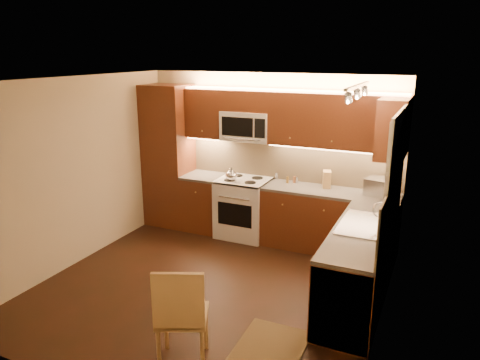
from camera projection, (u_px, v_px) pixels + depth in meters
The scene contains 37 objects.
floor at pixel (211, 287), 5.63m from camera, with size 4.00×4.00×0.01m, color black.
ceiling at pixel (207, 80), 4.94m from camera, with size 4.00×4.00×0.01m, color beige.
wall_back at pixel (270, 156), 7.04m from camera, with size 4.00×0.01×2.50m, color #BCAC8A.
wall_front at pixel (87, 259), 3.53m from camera, with size 4.00×0.01×2.50m, color #BCAC8A.
wall_left at pixel (76, 172), 6.08m from camera, with size 0.01×4.00×2.50m, color #BCAC8A.
wall_right at pixel (388, 215), 4.49m from camera, with size 0.01×4.00×2.50m, color #BCAC8A.
pantry at pixel (169, 156), 7.46m from camera, with size 0.70×0.60×2.30m, color #4A1E10.
base_cab_back_left at pixel (205, 203), 7.39m from camera, with size 0.62×0.60×0.86m, color #4A1E10.
counter_back_left at pixel (205, 176), 7.27m from camera, with size 0.62×0.60×0.04m, color #32302D.
base_cab_back_right at pixel (329, 222), 6.59m from camera, with size 1.92×0.60×0.86m, color #4A1E10.
counter_back_right at pixel (331, 192), 6.46m from camera, with size 1.92×0.60×0.04m, color #32302D.
base_cab_right at pixel (359, 268), 5.18m from camera, with size 0.60×2.00×0.86m, color #4A1E10.
counter_right at pixel (361, 231), 5.06m from camera, with size 0.60×2.00×0.04m, color #32302D.
dishwasher at pixel (346, 297), 4.57m from camera, with size 0.58×0.60×0.84m, color silver.
backsplash_back at pixel (291, 161), 6.90m from camera, with size 3.30×0.02×0.60m, color tan.
backsplash_right at pixel (391, 207), 4.86m from camera, with size 0.02×2.00×0.60m, color tan.
upper_cab_back_left at pixel (207, 113), 7.11m from camera, with size 0.62×0.35×0.75m, color #4A1E10.
upper_cab_back_right at pixel (337, 121), 6.30m from camera, with size 1.92×0.35×0.75m, color #4A1E10.
upper_cab_bridge at pixel (248, 101), 6.77m from camera, with size 0.76×0.35×0.31m, color #4A1E10.
upper_cab_right_corner at pixel (392, 129), 5.62m from camera, with size 0.35×0.50×0.75m, color #4A1E10.
stove at pixel (244, 208), 7.09m from camera, with size 0.76×0.65×0.92m, color silver, non-canonical shape.
microwave at pixel (247, 126), 6.86m from camera, with size 0.76×0.38×0.44m, color silver, non-canonical shape.
window_frame at pixel (396, 168), 4.88m from camera, with size 0.03×1.44×1.24m, color silver.
window_blinds at pixel (394, 168), 4.89m from camera, with size 0.02×1.36×1.16m, color silver.
sink at pixel (364, 219), 5.17m from camera, with size 0.52×0.86×0.15m, color silver, non-canonical shape.
faucet at pixel (381, 215), 5.07m from camera, with size 0.20×0.04×0.30m, color silver, non-canonical shape.
track_light_bar at pixel (358, 86), 4.69m from camera, with size 0.04×1.20×0.03m, color silver.
kettle at pixel (231, 174), 6.86m from camera, with size 0.18×0.18×0.21m, color silver, non-canonical shape.
toaster_oven at pixel (381, 187), 6.21m from camera, with size 0.40×0.30×0.24m, color silver.
knife_block at pixel (327, 179), 6.58m from camera, with size 0.11×0.18×0.24m, color #A87E4C.
spice_jar_a at pixel (297, 180), 6.82m from camera, with size 0.04×0.04×0.09m, color silver.
spice_jar_b at pixel (288, 180), 6.82m from camera, with size 0.04×0.04×0.10m, color brown.
spice_jar_c at pixel (277, 176), 7.01m from camera, with size 0.05×0.05×0.11m, color silver.
spice_jar_d at pixel (295, 179), 6.84m from camera, with size 0.04×0.04×0.10m, color brown.
soap_bottle at pixel (394, 202), 5.67m from camera, with size 0.09×0.09×0.19m, color silver.
rug at pixel (268, 352), 4.40m from camera, with size 0.64×0.97×0.01m, color black.
dining_chair at pixel (182, 313), 4.15m from camera, with size 0.45×0.45×1.02m, color #A87E4C, non-canonical shape.
Camera 1 is at (2.42, -4.45, 2.81)m, focal length 34.14 mm.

